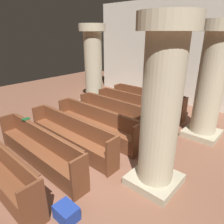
{
  "coord_description": "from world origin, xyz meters",
  "views": [
    {
      "loc": [
        3.48,
        -2.84,
        3.13
      ],
      "look_at": [
        -0.49,
        1.63,
        0.75
      ],
      "focal_mm": 32.54,
      "sensor_mm": 36.0,
      "label": 1
    }
  ],
  "objects_px": {
    "pew_row_4": "(71,134)",
    "hymn_book": "(26,119)",
    "pillar_aisle_side": "(211,81)",
    "pillar_far_side": "(93,64)",
    "pew_row_0": "(147,100)",
    "pew_row_3": "(96,123)",
    "kneeler_box_blue": "(66,213)",
    "pew_row_2": "(117,114)",
    "pillar_aisle_rear": "(161,107)",
    "lectern": "(166,97)",
    "pew_row_5": "(39,148)",
    "pew_row_1": "(133,106)"
  },
  "relations": [
    {
      "from": "pew_row_4",
      "to": "hymn_book",
      "type": "relative_size",
      "value": 17.07
    },
    {
      "from": "pillar_aisle_side",
      "to": "pillar_far_side",
      "type": "bearing_deg",
      "value": -179.04
    },
    {
      "from": "pew_row_0",
      "to": "pew_row_3",
      "type": "height_order",
      "value": "same"
    },
    {
      "from": "kneeler_box_blue",
      "to": "pew_row_2",
      "type": "bearing_deg",
      "value": 117.24
    },
    {
      "from": "pew_row_3",
      "to": "pillar_aisle_side",
      "type": "xyz_separation_m",
      "value": [
        2.47,
        2.3,
        1.29
      ]
    },
    {
      "from": "pew_row_2",
      "to": "pillar_aisle_side",
      "type": "relative_size",
      "value": 0.93
    },
    {
      "from": "pew_row_2",
      "to": "pew_row_0",
      "type": "bearing_deg",
      "value": 90.0
    },
    {
      "from": "pillar_aisle_rear",
      "to": "pew_row_3",
      "type": "bearing_deg",
      "value": 165.55
    },
    {
      "from": "pillar_aisle_rear",
      "to": "lectern",
      "type": "relative_size",
      "value": 3.17
    },
    {
      "from": "lectern",
      "to": "kneeler_box_blue",
      "type": "relative_size",
      "value": 2.59
    },
    {
      "from": "pew_row_0",
      "to": "hymn_book",
      "type": "distance_m",
      "value": 4.78
    },
    {
      "from": "lectern",
      "to": "pew_row_2",
      "type": "bearing_deg",
      "value": -95.71
    },
    {
      "from": "pillar_aisle_side",
      "to": "hymn_book",
      "type": "xyz_separation_m",
      "value": [
        -3.35,
        -4.06,
        -0.85
      ]
    },
    {
      "from": "pew_row_0",
      "to": "pillar_aisle_side",
      "type": "relative_size",
      "value": 0.93
    },
    {
      "from": "pillar_aisle_side",
      "to": "pillar_aisle_rear",
      "type": "bearing_deg",
      "value": -90.0
    },
    {
      "from": "pillar_aisle_rear",
      "to": "kneeler_box_blue",
      "type": "relative_size",
      "value": 8.23
    },
    {
      "from": "pew_row_3",
      "to": "hymn_book",
      "type": "relative_size",
      "value": 17.07
    },
    {
      "from": "pillar_far_side",
      "to": "pillar_aisle_rear",
      "type": "distance_m",
      "value": 5.66
    },
    {
      "from": "pew_row_5",
      "to": "pillar_far_side",
      "type": "bearing_deg",
      "value": 120.1
    },
    {
      "from": "pew_row_3",
      "to": "pew_row_5",
      "type": "distance_m",
      "value": 1.95
    },
    {
      "from": "pillar_aisle_side",
      "to": "hymn_book",
      "type": "distance_m",
      "value": 5.33
    },
    {
      "from": "pew_row_2",
      "to": "pillar_aisle_rear",
      "type": "distance_m",
      "value": 3.22
    },
    {
      "from": "pillar_far_side",
      "to": "kneeler_box_blue",
      "type": "bearing_deg",
      "value": -48.3
    },
    {
      "from": "pew_row_3",
      "to": "lectern",
      "type": "xyz_separation_m",
      "value": [
        0.3,
        3.93,
        -0.04
      ]
    },
    {
      "from": "pillar_far_side",
      "to": "kneeler_box_blue",
      "type": "distance_m",
      "value": 6.53
    },
    {
      "from": "pew_row_0",
      "to": "pew_row_2",
      "type": "height_order",
      "value": "same"
    },
    {
      "from": "pew_row_0",
      "to": "kneeler_box_blue",
      "type": "bearing_deg",
      "value": -71.76
    },
    {
      "from": "pew_row_0",
      "to": "pew_row_2",
      "type": "bearing_deg",
      "value": -90.0
    },
    {
      "from": "pew_row_3",
      "to": "hymn_book",
      "type": "distance_m",
      "value": 2.02
    },
    {
      "from": "hymn_book",
      "to": "kneeler_box_blue",
      "type": "height_order",
      "value": "hymn_book"
    },
    {
      "from": "kneeler_box_blue",
      "to": "pillar_aisle_side",
      "type": "bearing_deg",
      "value": 81.9
    },
    {
      "from": "pew_row_2",
      "to": "pillar_far_side",
      "type": "bearing_deg",
      "value": 152.67
    },
    {
      "from": "pew_row_1",
      "to": "lectern",
      "type": "xyz_separation_m",
      "value": [
        0.3,
        1.98,
        -0.04
      ]
    },
    {
      "from": "pew_row_2",
      "to": "pillar_aisle_side",
      "type": "height_order",
      "value": "pillar_aisle_side"
    },
    {
      "from": "pew_row_3",
      "to": "pillar_aisle_side",
      "type": "height_order",
      "value": "pillar_aisle_side"
    },
    {
      "from": "pew_row_5",
      "to": "pillar_aisle_rear",
      "type": "xyz_separation_m",
      "value": [
        2.47,
        1.31,
        1.29
      ]
    },
    {
      "from": "pew_row_0",
      "to": "pew_row_5",
      "type": "relative_size",
      "value": 1.0
    },
    {
      "from": "pew_row_1",
      "to": "pew_row_3",
      "type": "distance_m",
      "value": 1.95
    },
    {
      "from": "pew_row_3",
      "to": "pillar_aisle_rear",
      "type": "relative_size",
      "value": 0.93
    },
    {
      "from": "pew_row_5",
      "to": "pillar_far_side",
      "type": "distance_m",
      "value": 4.99
    },
    {
      "from": "pew_row_3",
      "to": "pew_row_2",
      "type": "bearing_deg",
      "value": 90.0
    },
    {
      "from": "pew_row_0",
      "to": "pew_row_3",
      "type": "distance_m",
      "value": 2.92
    },
    {
      "from": "pillar_aisle_rear",
      "to": "pew_row_2",
      "type": "bearing_deg",
      "value": 146.88
    },
    {
      "from": "pew_row_3",
      "to": "hymn_book",
      "type": "bearing_deg",
      "value": -116.64
    },
    {
      "from": "pew_row_2",
      "to": "hymn_book",
      "type": "xyz_separation_m",
      "value": [
        -0.88,
        -2.73,
        0.44
      ]
    },
    {
      "from": "pew_row_3",
      "to": "pillar_aisle_rear",
      "type": "xyz_separation_m",
      "value": [
        2.47,
        -0.64,
        1.29
      ]
    },
    {
      "from": "pew_row_0",
      "to": "hymn_book",
      "type": "relative_size",
      "value": 17.07
    },
    {
      "from": "pew_row_0",
      "to": "pew_row_3",
      "type": "relative_size",
      "value": 1.0
    },
    {
      "from": "pew_row_1",
      "to": "pew_row_4",
      "type": "bearing_deg",
      "value": -90.0
    },
    {
      "from": "pew_row_1",
      "to": "pillar_far_side",
      "type": "bearing_deg",
      "value": 173.5
    }
  ]
}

